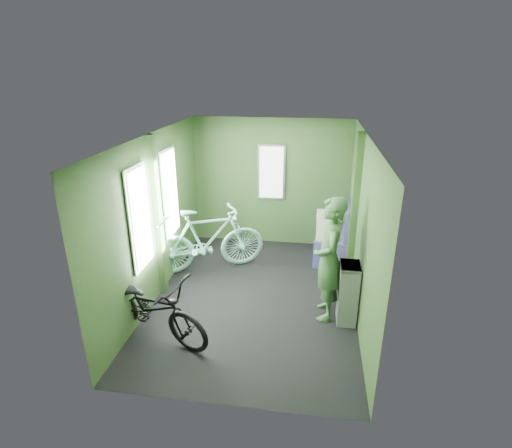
{
  "coord_description": "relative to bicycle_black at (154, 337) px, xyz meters",
  "views": [
    {
      "loc": [
        0.74,
        -4.92,
        3.12
      ],
      "look_at": [
        0.0,
        0.1,
        1.1
      ],
      "focal_mm": 28.0,
      "sensor_mm": 36.0,
      "label": 1
    }
  ],
  "objects": [
    {
      "name": "bicycle_mint",
      "position": [
        0.24,
        1.75,
        0.0
      ],
      "size": [
        1.98,
        1.41,
        1.18
      ],
      "primitive_type": "imported",
      "rotation": [
        0.0,
        -0.15,
        2.0
      ],
      "color": "#91E3CE",
      "rests_on": "ground"
    },
    {
      "name": "passenger",
      "position": [
        2.09,
        0.79,
        0.83
      ],
      "size": [
        0.42,
        0.68,
        1.65
      ],
      "rotation": [
        0.0,
        0.0,
        -1.52
      ],
      "color": "#365E33",
      "rests_on": "ground"
    },
    {
      "name": "waste_box",
      "position": [
        2.36,
        0.69,
        0.41
      ],
      "size": [
        0.24,
        0.34,
        0.82
      ],
      "primitive_type": "cube",
      "color": "gray",
      "rests_on": "ground"
    },
    {
      "name": "bicycle_black",
      "position": [
        0.0,
        0.0,
        0.0
      ],
      "size": [
        1.82,
        1.3,
        0.96
      ],
      "primitive_type": "imported",
      "rotation": [
        0.0,
        -0.14,
        1.17
      ],
      "color": "black",
      "rests_on": "ground"
    },
    {
      "name": "room",
      "position": [
        1.06,
        1.12,
        1.44
      ],
      "size": [
        4.0,
        4.02,
        2.31
      ],
      "color": "black",
      "rests_on": "ground"
    },
    {
      "name": "bench_seat",
      "position": [
        2.25,
        2.53,
        0.29
      ],
      "size": [
        0.63,
        1.0,
        0.99
      ],
      "rotation": [
        0.0,
        0.0,
        -0.12
      ],
      "color": "navy",
      "rests_on": "ground"
    }
  ]
}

